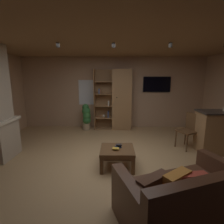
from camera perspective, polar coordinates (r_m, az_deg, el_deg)
The scene contains 16 objects.
floor at distance 3.92m, azimuth -0.10°, elevation -16.58°, with size 6.56×5.64×0.02m, color tan.
wall_back at distance 6.34m, azimuth 0.36°, elevation 6.31°, with size 6.68×0.06×2.54m, color tan.
ceiling at distance 3.54m, azimuth -0.11°, elevation 23.21°, with size 6.56×5.64×0.02m, color #8E6B47.
window_pane_back at distance 6.37m, azimuth -7.55°, elevation 6.45°, with size 0.76×0.01×0.89m, color white.
bookshelf_cabinet at distance 6.09m, azimuth 2.40°, elevation 3.96°, with size 1.31×0.41×2.11m.
leather_couch at distance 2.61m, azimuth 22.79°, elevation -25.48°, with size 1.85×1.44×0.84m.
coffee_table at distance 3.63m, azimuth 1.73°, elevation -13.18°, with size 0.68×0.64×0.40m.
table_book_0 at distance 3.66m, azimuth 2.11°, elevation -11.41°, with size 0.11×0.10×0.02m, color #2D4C8C.
table_book_1 at distance 3.51m, azimuth 1.27°, elevation -11.99°, with size 0.13×0.09×0.03m, color gold.
table_book_2 at distance 3.63m, azimuth 2.25°, elevation -10.80°, with size 0.12×0.09×0.02m, color black.
dining_chair at distance 4.93m, azimuth 24.19°, elevation -4.93°, with size 0.57×0.57×0.92m.
potted_floor_plant at distance 6.13m, azimuth -8.48°, elevation -1.49°, with size 0.32×0.33×0.92m.
wall_mounted_tv at distance 6.43m, azimuth 14.59°, elevation 8.84°, with size 0.97×0.06×0.55m.
track_light_spot_1 at distance 3.92m, azimuth -17.47°, elevation 20.36°, with size 0.07×0.07×0.09m, color black.
track_light_spot_2 at distance 3.78m, azimuth 0.56°, elevation 21.20°, with size 0.07×0.07×0.09m, color black.
track_light_spot_3 at distance 3.94m, azimuth 18.82°, elevation 20.22°, with size 0.07×0.07×0.09m, color black.
Camera 1 is at (0.06, -3.46, 1.82)m, focal length 27.62 mm.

